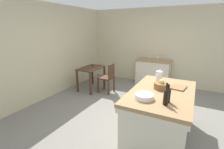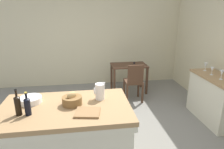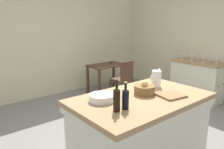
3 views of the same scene
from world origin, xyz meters
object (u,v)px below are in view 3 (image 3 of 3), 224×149
Objects in this scene: wine_glass_far_left at (217,58)px; wine_glass_right at (183,55)px; writing_desk at (107,69)px; wooden_chair at (123,78)px; wine_glass_middle at (192,56)px; bread_basket at (144,89)px; island_table at (141,128)px; wine_bottle_dark at (125,98)px; side_cabinet at (196,80)px; wine_bottle_amber at (117,99)px; wash_bowl at (102,98)px; cutting_board at (171,95)px; wine_glass_left at (203,57)px; pitcher at (156,78)px.

wine_glass_far_left reaches higher than wine_glass_right.
wine_glass_far_left is (1.36, -2.04, 0.39)m from writing_desk.
wine_glass_middle reaches higher than wooden_chair.
wooden_chair is at bearing 54.29° from bread_basket.
island_table is 5.80× the size of wine_bottle_dark.
wine_bottle_dark is at bearing -162.85° from side_cabinet.
wash_bowl is at bearing 79.84° from wine_bottle_amber.
wine_glass_middle is (-0.11, 0.50, -0.01)m from wine_glass_far_left.
island_table is 1.86× the size of writing_desk.
wooden_chair is at bearing 143.79° from wine_glass_middle.
island_table is 10.40× the size of wine_glass_right.
cutting_board is at bearing -165.36° from wine_glass_far_left.
island_table is 5.75× the size of cutting_board.
wine_glass_left is at bearing -43.18° from wooden_chair.
cutting_board is at bearing -5.50° from wine_bottle_dark.
side_cabinet is 0.68m from wine_glass_far_left.
writing_desk is 0.62m from wooden_chair.
writing_desk is 1.84m from wine_glass_right.
pitcher is 0.82× the size of wine_bottle_amber.
pitcher is (-2.25, -0.64, 0.56)m from side_cabinet.
wine_glass_left is at bearing 15.04° from wine_bottle_dark.
pitcher reaches higher than bread_basket.
bread_basket is (-1.30, -1.81, 0.45)m from wooden_chair.
writing_desk is 2.93m from cutting_board.
wine_glass_middle is at bearing -97.16° from wine_glass_right.
wine_glass_far_left reaches higher than writing_desk.
wooden_chair is 6.02× the size of wine_glass_middle.
wine_bottle_amber is at bearing -126.44° from writing_desk.
pitcher is at bearing -160.71° from wine_glass_middle.
wooden_chair is at bearing 42.03° from wash_bowl.
pitcher is 1.55× the size of wine_glass_left.
wine_glass_left is (-0.05, -0.14, 0.56)m from side_cabinet.
wine_bottle_amber reaches higher than wine_glass_middle.
side_cabinet is (2.71, 0.81, -0.03)m from island_table.
wine_glass_right reaches higher than wine_glass_middle.
side_cabinet is 1.26× the size of writing_desk.
wooden_chair is 3.57× the size of bread_basket.
bread_basket reaches higher than writing_desk.
cutting_board is 1.74× the size of wine_glass_far_left.
wash_bowl is at bearing 158.04° from island_table.
wine_bottle_dark is 1.69× the size of wine_glass_left.
wine_glass_middle reaches higher than island_table.
wine_bottle_amber is at bearing -157.23° from wine_glass_right.
wooden_chair is 2.83× the size of wine_bottle_amber.
wooden_chair is at bearing 153.27° from wine_glass_right.
wine_glass_middle is at bearing 18.72° from wine_bottle_amber.
side_cabinet is at bearing -38.46° from wooden_chair.
wine_glass_middle is at bearing -36.21° from wooden_chair.
writing_desk is 0.99× the size of wooden_chair.
side_cabinet is at bearing -51.93° from writing_desk.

